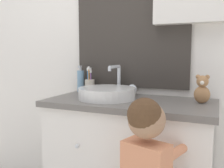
# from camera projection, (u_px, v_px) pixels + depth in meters

# --- Properties ---
(wall_back) EXTENTS (3.20, 0.18, 2.50)m
(wall_back) POSITION_uv_depth(u_px,v_px,m) (145.00, 33.00, 1.73)
(wall_back) COLOR silver
(wall_back) RESTS_ON ground_plane
(vanity_counter) EXTENTS (1.01, 0.51, 0.86)m
(vanity_counter) POSITION_uv_depth(u_px,v_px,m) (129.00, 167.00, 1.58)
(vanity_counter) COLOR silver
(vanity_counter) RESTS_ON ground_plane
(sink_basin) EXTENTS (0.36, 0.41, 0.21)m
(sink_basin) POSITION_uv_depth(u_px,v_px,m) (108.00, 92.00, 1.57)
(sink_basin) COLOR silver
(sink_basin) RESTS_ON vanity_counter
(toothbrush_holder) EXTENTS (0.07, 0.07, 0.19)m
(toothbrush_holder) POSITION_uv_depth(u_px,v_px,m) (90.00, 85.00, 1.81)
(toothbrush_holder) COLOR beige
(toothbrush_holder) RESTS_ON vanity_counter
(soap_dispenser) EXTENTS (0.05, 0.05, 0.20)m
(soap_dispenser) POSITION_uv_depth(u_px,v_px,m) (81.00, 81.00, 1.86)
(soap_dispenser) COLOR #6B93B2
(soap_dispenser) RESTS_ON vanity_counter
(teddy_bear) EXTENTS (0.09, 0.08, 0.16)m
(teddy_bear) POSITION_uv_depth(u_px,v_px,m) (202.00, 90.00, 1.42)
(teddy_bear) COLOR #9E7047
(teddy_bear) RESTS_ON vanity_counter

